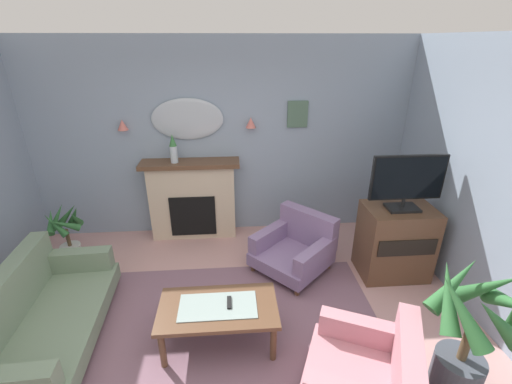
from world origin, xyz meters
TOP-DOWN VIEW (x-y plane):
  - floor at (0.00, 0.00)m, footprint 6.24×5.91m
  - wall_back at (0.00, 2.50)m, footprint 6.24×0.10m
  - patterned_rug at (0.00, 0.20)m, footprint 3.20×2.40m
  - fireplace at (-0.45, 2.28)m, footprint 1.36×0.36m
  - mantel_vase_centre at (-0.65, 2.25)m, footprint 0.10×0.10m
  - wall_mirror at (-0.45, 2.42)m, footprint 0.96×0.06m
  - wall_sconce_left at (-1.30, 2.37)m, footprint 0.14×0.14m
  - wall_sconce_right at (0.40, 2.37)m, footprint 0.14×0.14m
  - framed_picture at (1.05, 2.43)m, footprint 0.28×0.03m
  - coffee_table at (-0.05, 0.23)m, footprint 1.10×0.60m
  - tv_remote at (0.06, 0.26)m, footprint 0.04×0.16m
  - floral_couch at (-1.73, 0.36)m, footprint 0.94×1.76m
  - armchair_by_coffee_table at (1.15, -0.43)m, footprint 1.08×1.07m
  - armchair_in_corner at (0.91, 1.38)m, footprint 1.15×1.14m
  - tv_cabinet at (2.07, 1.17)m, footprint 0.80×0.57m
  - tv_flatscreen at (2.07, 1.15)m, footprint 0.84×0.24m
  - potted_plant_tall_palm at (1.92, -0.41)m, footprint 0.74×0.75m
  - potted_plant_small_fern at (-2.02, 1.76)m, footprint 0.48×0.49m

SIDE VIEW (x-z plane):
  - floor at x=0.00m, z-range -0.10..0.00m
  - patterned_rug at x=0.00m, z-range 0.00..0.01m
  - armchair_by_coffee_table at x=1.15m, z-range -0.05..0.66m
  - armchair_in_corner at x=0.91m, z-range -0.05..0.66m
  - floral_couch at x=-1.73m, z-range -0.06..0.70m
  - coffee_table at x=-0.05m, z-range 0.16..0.61m
  - potted_plant_small_fern at x=-2.02m, z-range 0.02..0.80m
  - tv_cabinet at x=2.07m, z-range 0.00..0.90m
  - tv_remote at x=0.06m, z-range 0.44..0.46m
  - fireplace at x=-0.45m, z-range -0.01..1.15m
  - potted_plant_tall_palm at x=1.92m, z-range 0.04..1.21m
  - tv_flatscreen at x=2.07m, z-range 0.92..1.57m
  - mantel_vase_centre at x=-0.65m, z-range 1.16..1.55m
  - wall_back at x=0.00m, z-range 0.00..2.76m
  - wall_sconce_left at x=-1.30m, z-range 1.59..1.73m
  - wall_sconce_right at x=0.40m, z-range 1.59..1.73m
  - wall_mirror at x=-0.45m, z-range 1.43..1.99m
  - framed_picture at x=1.05m, z-range 1.57..1.93m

